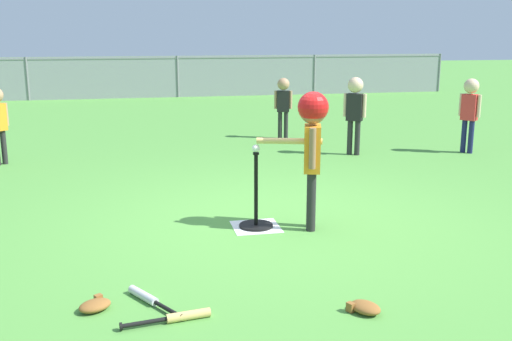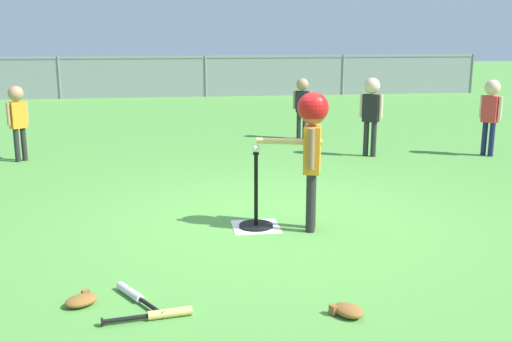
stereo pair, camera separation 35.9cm
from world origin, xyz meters
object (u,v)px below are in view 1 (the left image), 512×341
at_px(fielder_deep_center, 355,105).
at_px(glove_near_bats, 95,305).
at_px(batting_tee, 256,215).
at_px(fielder_near_left, 283,100).
at_px(baseball_on_tee, 256,148).
at_px(glove_by_plate, 365,307).
at_px(spare_bat_silver, 149,298).
at_px(fielder_deep_right, 470,105).
at_px(batter_child, 312,132).
at_px(spare_bat_wood, 179,317).

relative_size(fielder_deep_center, glove_near_bats, 4.27).
bearing_deg(batting_tee, fielder_near_left, 72.67).
bearing_deg(baseball_on_tee, fielder_deep_center, 55.00).
bearing_deg(glove_by_plate, spare_bat_silver, 162.43).
height_order(fielder_near_left, glove_by_plate, fielder_near_left).
bearing_deg(glove_near_bats, fielder_deep_right, 39.21).
distance_m(batting_tee, batter_child, 0.95).
relative_size(fielder_near_left, glove_by_plate, 3.85).
relative_size(batting_tee, fielder_deep_right, 0.64).
relative_size(batter_child, glove_near_bats, 4.74).
xyz_separation_m(baseball_on_tee, fielder_near_left, (1.45, 4.63, -0.09)).
xyz_separation_m(fielder_near_left, fielder_deep_center, (0.68, -1.59, 0.08)).
bearing_deg(batting_tee, spare_bat_silver, -126.20).
bearing_deg(glove_by_plate, batter_child, 85.11).
distance_m(batting_tee, fielder_near_left, 4.88).
bearing_deg(glove_near_bats, batting_tee, 46.54).
bearing_deg(baseball_on_tee, fielder_deep_right, 36.10).
bearing_deg(spare_bat_wood, spare_bat_silver, 120.07).
bearing_deg(glove_by_plate, fielder_deep_center, 70.02).
bearing_deg(fielder_near_left, baseball_on_tee, -107.33).
xyz_separation_m(fielder_near_left, glove_by_plate, (-1.10, -6.51, -0.63)).
height_order(batting_tee, fielder_deep_right, fielder_deep_right).
xyz_separation_m(spare_bat_silver, glove_by_plate, (1.39, -0.44, 0.01)).
bearing_deg(fielder_near_left, spare_bat_wood, -109.93).
height_order(batter_child, fielder_deep_center, batter_child).
bearing_deg(fielder_deep_center, baseball_on_tee, -125.00).
bearing_deg(spare_bat_silver, fielder_deep_right, 40.86).
xyz_separation_m(fielder_deep_center, fielder_deep_right, (1.75, -0.21, -0.02)).
relative_size(baseball_on_tee, glove_by_plate, 0.27).
xyz_separation_m(baseball_on_tee, batter_child, (0.49, -0.15, 0.16)).
xyz_separation_m(batting_tee, fielder_near_left, (1.45, 4.63, 0.55)).
bearing_deg(batting_tee, spare_bat_wood, -116.39).
bearing_deg(fielder_near_left, glove_near_bats, -114.98).
distance_m(fielder_deep_right, glove_by_plate, 5.93).
relative_size(fielder_near_left, fielder_deep_right, 0.92).
height_order(fielder_near_left, glove_near_bats, fielder_near_left).
xyz_separation_m(baseball_on_tee, fielder_deep_center, (2.13, 3.04, -0.01)).
bearing_deg(batting_tee, baseball_on_tee, 0.00).
relative_size(spare_bat_silver, spare_bat_wood, 0.93).
bearing_deg(spare_bat_wood, fielder_deep_right, 43.97).
bearing_deg(fielder_near_left, batter_child, -101.33).
height_order(fielder_deep_center, spare_bat_silver, fielder_deep_center).
relative_size(spare_bat_wood, glove_by_plate, 2.15).
distance_m(baseball_on_tee, glove_near_bats, 2.16).
bearing_deg(glove_near_bats, spare_bat_silver, 7.00).
relative_size(batting_tee, fielder_near_left, 0.69).
relative_size(fielder_deep_center, spare_bat_wood, 1.99).
distance_m(batting_tee, fielder_deep_right, 4.84).
distance_m(spare_bat_wood, glove_near_bats, 0.60).
distance_m(batter_child, fielder_near_left, 4.88).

